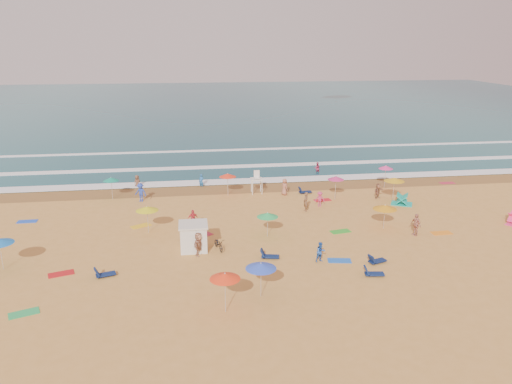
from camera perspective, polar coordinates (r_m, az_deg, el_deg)
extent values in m
plane|color=gold|center=(42.68, -1.74, -4.38)|extent=(220.00, 220.00, 0.00)
cube|color=#0C4756|center=(124.57, -6.01, 9.73)|extent=(220.00, 140.00, 0.18)
plane|color=olive|center=(54.46, -3.17, 0.38)|extent=(220.00, 220.00, 0.00)
cube|color=white|center=(56.82, -3.39, 1.19)|extent=(200.00, 2.20, 0.05)
cube|color=white|center=(63.57, -3.90, 2.89)|extent=(200.00, 1.60, 0.05)
cube|color=white|center=(73.29, -4.47, 4.77)|extent=(200.00, 1.20, 0.05)
cube|color=silver|center=(38.79, -7.15, -5.17)|extent=(2.00, 2.00, 2.00)
cube|color=silver|center=(38.41, -7.20, -3.70)|extent=(2.20, 2.20, 0.12)
imported|color=black|center=(38.77, -4.29, -5.94)|extent=(1.06, 1.89, 0.94)
cone|color=#F63619|center=(51.48, -3.26, 1.93)|extent=(1.74, 1.74, 0.35)
cone|color=#D22E76|center=(50.77, 9.12, 1.60)|extent=(1.64, 1.64, 0.35)
cone|color=green|center=(40.70, 1.33, -2.63)|extent=(1.74, 1.74, 0.35)
cone|color=yellow|center=(42.31, -12.35, -1.85)|extent=(1.87, 1.87, 0.35)
cone|color=#FC3915|center=(29.53, -3.57, -9.57)|extent=(1.82, 1.82, 0.35)
cone|color=gold|center=(51.16, 15.53, 1.40)|extent=(2.02, 2.02, 0.35)
cone|color=blue|center=(31.27, 0.57, -8.44)|extent=(1.94, 1.94, 0.35)
cone|color=#F1358E|center=(56.04, 14.62, 2.76)|extent=(1.54, 1.54, 0.35)
cone|color=#118D70|center=(52.31, -16.24, 1.43)|extent=(1.57, 1.57, 0.35)
cone|color=orange|center=(43.78, 14.53, -1.68)|extent=(2.02, 2.02, 0.35)
cube|color=navy|center=(36.10, -16.79, -9.00)|extent=(1.41, 0.92, 0.34)
cube|color=#102150|center=(37.29, 1.64, -7.36)|extent=(1.39, 0.82, 0.34)
cube|color=#0F1F4E|center=(37.60, 13.72, -7.66)|extent=(1.41, 0.93, 0.34)
cube|color=navy|center=(35.61, 13.39, -9.08)|extent=(1.36, 0.73, 0.34)
cube|color=#0D1C45|center=(52.92, 5.66, 0.02)|extent=(1.35, 0.70, 0.34)
cube|color=red|center=(37.54, -21.38, -8.70)|extent=(1.88, 1.33, 0.03)
cube|color=blue|center=(49.08, -24.68, -3.07)|extent=(1.71, 0.88, 0.03)
cube|color=green|center=(33.41, -25.00, -12.45)|extent=(1.89, 1.40, 0.03)
cube|color=yellow|center=(44.71, -13.02, -3.79)|extent=(1.90, 1.59, 0.03)
cube|color=#BE2C3E|center=(41.73, -6.12, -4.96)|extent=(1.89, 1.67, 0.03)
cube|color=red|center=(50.92, 7.60, -0.92)|extent=(1.81, 1.12, 0.03)
cube|color=blue|center=(37.47, 9.51, -7.74)|extent=(1.83, 1.15, 0.03)
cube|color=green|center=(42.93, 9.63, -4.47)|extent=(1.83, 1.15, 0.03)
cube|color=orange|center=(44.81, 20.45, -4.41)|extent=(1.74, 0.93, 0.03)
cube|color=#BA2B41|center=(60.54, 21.00, 0.97)|extent=(1.72, 0.90, 0.03)
imported|color=#AC684F|center=(52.06, 3.28, 0.59)|extent=(0.86, 1.01, 1.75)
imported|color=#BE2F54|center=(61.50, 6.99, 2.71)|extent=(0.77, 0.62, 1.52)
imported|color=#CD3366|center=(48.78, 7.30, -0.80)|extent=(1.11, 0.90, 1.50)
imported|color=brown|center=(56.38, -13.42, 1.09)|extent=(0.93, 0.88, 1.60)
imported|color=#2642B4|center=(51.16, -13.05, -0.04)|extent=(1.39, 1.13, 1.88)
imported|color=tan|center=(43.35, 17.81, -3.56)|extent=(0.73, 1.18, 1.87)
imported|color=brown|center=(47.24, 5.71, -1.12)|extent=(0.52, 0.72, 1.86)
imported|color=#2668B2|center=(55.38, -6.26, 1.21)|extent=(0.72, 0.69, 1.66)
imported|color=tan|center=(37.79, -6.58, -5.92)|extent=(1.30, 1.72, 1.81)
imported|color=#DA3642|center=(43.29, -7.23, -3.05)|extent=(1.02, 0.64, 1.61)
imported|color=#965F45|center=(52.43, 13.76, 0.12)|extent=(1.44, 1.19, 1.55)
imported|color=blue|center=(36.83, 7.40, -6.82)|extent=(0.88, 0.78, 1.52)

